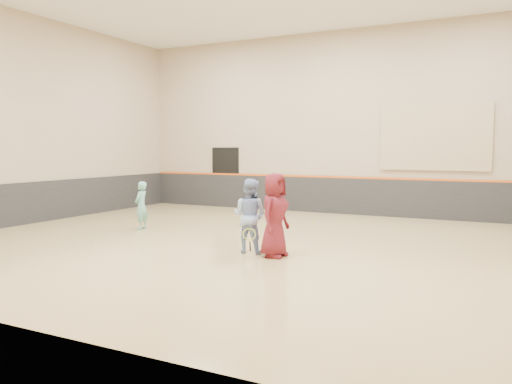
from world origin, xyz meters
The scene contains 14 objects.
room centered at (0.00, 0.00, 0.81)m, with size 15.04×12.04×6.22m.
wainscot_back centered at (0.00, 5.97, 0.60)m, with size 14.90×0.04×1.20m, color #232326.
wainscot_left centered at (-7.47, 0.00, 0.60)m, with size 0.04×11.90×1.20m, color #232326.
accent_stripe centered at (0.00, 5.96, 1.22)m, with size 14.90×0.03×0.06m, color #D85914.
acoustic_panel centered at (2.80, 5.95, 2.50)m, with size 3.20×0.08×2.00m, color tan.
doorway centered at (-4.50, 5.98, 1.10)m, with size 1.10×0.05×2.20m, color black.
girl centered at (-3.93, 0.48, 0.64)m, with size 0.47×0.31×1.29m, color #6AB8AB.
instructor centered at (0.02, -0.85, 0.77)m, with size 0.75×0.58×1.54m, color #8DA9DA.
young_man centered at (0.66, -1.00, 0.84)m, with size 0.82×0.54×1.68m, color maroon.
held_racket centered at (0.21, -1.23, 0.45)m, with size 0.40×0.40×0.49m, color #B4C72B, non-canonical shape.
spare_racket centered at (-1.15, 2.56, 0.04)m, with size 0.62×0.62×0.07m, color #9FCB2C, non-canonical shape.
ball_under_racket centered at (-0.12, -0.30, 0.03)m, with size 0.07×0.07×0.07m, color yellow.
ball_in_hand centered at (0.78, -1.08, 1.04)m, with size 0.07×0.07×0.07m, color gold.
ball_beside_spare centered at (-0.25, 3.77, 0.03)m, with size 0.07×0.07×0.07m, color #B0D030.
Camera 1 is at (4.72, -9.98, 2.17)m, focal length 35.00 mm.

